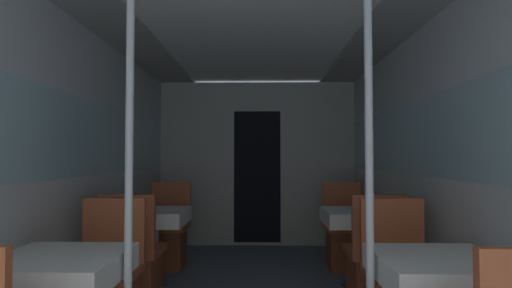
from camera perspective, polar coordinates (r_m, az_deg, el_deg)
wall_left at (r=3.45m, az=-23.71°, el=-2.64°), size 0.05×6.52×2.25m
wall_right at (r=3.39m, az=23.36°, el=-2.66°), size 0.05×6.52×2.25m
ceiling_panel at (r=3.31m, az=-0.38°, el=17.11°), size 2.73×6.52×0.07m
bulkhead_far at (r=5.53m, az=0.18°, el=-2.83°), size 2.68×0.09×2.25m
dining_table_left_0 at (r=2.38m, az=-26.28°, el=-16.46°), size 0.63×0.63×0.71m
support_pole_left_0 at (r=2.16m, az=-17.69°, el=-4.13°), size 0.04×0.04×2.25m
dining_table_left_1 at (r=4.00m, az=-14.45°, el=-10.52°), size 0.63×0.63×0.71m
chair_left_near_1 at (r=3.53m, az=-17.09°, el=-16.93°), size 0.44×0.44×0.92m
chair_left_far_1 at (r=4.61m, az=-12.53°, el=-13.35°), size 0.44×0.44×0.92m
dining_table_right_0 at (r=2.32m, az=24.87°, el=-16.86°), size 0.63×0.63×0.71m
support_pole_right_0 at (r=2.12m, az=15.88°, el=-4.19°), size 0.04×0.04×2.25m
dining_table_right_1 at (r=3.97m, az=14.28°, el=-10.60°), size 0.63×0.63×0.71m
chair_right_near_1 at (r=3.49m, az=16.62°, el=-17.11°), size 0.44×0.44×0.92m
chair_right_far_1 at (r=4.58m, az=12.60°, el=-13.42°), size 0.44×0.44×0.92m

